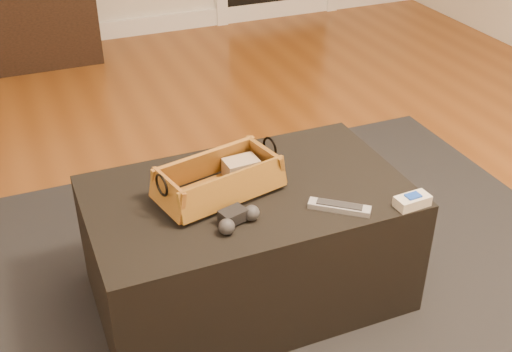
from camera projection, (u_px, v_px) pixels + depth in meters
name	position (u px, v px, depth m)	size (l,w,h in m)	color
floor	(257.00, 283.00, 2.28)	(5.00, 5.50, 0.01)	brown
baseboard	(105.00, 31.00, 4.40)	(5.00, 0.04, 0.12)	white
area_rug	(254.00, 303.00, 2.18)	(2.60, 2.00, 0.01)	black
ottoman	(248.00, 244.00, 2.11)	(1.00, 0.60, 0.42)	black
tv_remote	(216.00, 191.00, 1.95)	(0.20, 0.05, 0.02)	black
cloth_bundle	(241.00, 168.00, 2.03)	(0.11, 0.07, 0.06)	tan
wicker_basket	(219.00, 181.00, 1.96)	(0.42, 0.28, 0.14)	#A36A24
game_controller	(237.00, 218.00, 1.83)	(0.15, 0.11, 0.05)	black
silver_remote	(339.00, 207.00, 1.91)	(0.17, 0.15, 0.02)	#AAABB2
cream_gadget	(412.00, 201.00, 1.92)	(0.11, 0.06, 0.04)	beige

